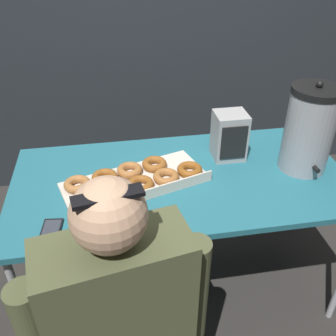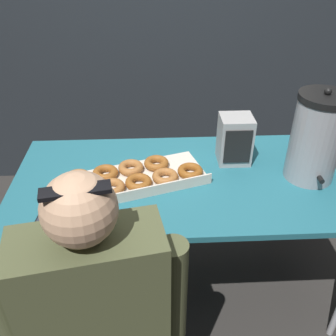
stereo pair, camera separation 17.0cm
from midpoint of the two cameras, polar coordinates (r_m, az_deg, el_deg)
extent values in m
plane|color=#2D2B28|center=(2.25, 4.01, -17.24)|extent=(12.00, 12.00, 0.00)
cube|color=#236675|center=(1.75, 4.93, -2.05)|extent=(1.56, 0.78, 0.03)
cylinder|color=#ADADB2|center=(1.82, -19.23, -18.61)|extent=(0.03, 0.03, 0.71)
cylinder|color=#ADADB2|center=(2.29, -15.30, -5.00)|extent=(0.03, 0.03, 0.71)
cylinder|color=#ADADB2|center=(2.43, 21.01, -3.77)|extent=(0.03, 0.03, 0.71)
cube|color=beige|center=(1.71, -2.25, -1.85)|extent=(0.70, 0.45, 0.02)
cube|color=beige|center=(1.60, -0.81, -3.69)|extent=(0.62, 0.20, 0.04)
torus|color=brown|center=(1.60, -10.13, -4.08)|extent=(0.15, 0.15, 0.04)
torus|color=#9F622F|center=(1.63, -5.68, -3.06)|extent=(0.16, 0.16, 0.04)
torus|color=brown|center=(1.65, -1.59, -2.29)|extent=(0.17, 0.17, 0.04)
torus|color=#A06330|center=(1.69, 2.44, -1.41)|extent=(0.16, 0.16, 0.04)
torus|color=brown|center=(1.73, 6.22, -0.57)|extent=(0.14, 0.14, 0.04)
torus|color=#A76A37|center=(1.71, -10.87, -1.58)|extent=(0.17, 0.17, 0.04)
torus|color=brown|center=(1.72, -6.77, -0.85)|extent=(0.14, 0.14, 0.04)
torus|color=#A26532|center=(1.75, -2.94, -0.03)|extent=(0.17, 0.17, 0.04)
torus|color=brown|center=(1.78, 0.94, 0.65)|extent=(0.14, 0.14, 0.04)
cylinder|color=#939399|center=(1.81, 24.14, 3.75)|extent=(0.22, 0.22, 0.38)
cylinder|color=black|center=(1.72, 25.69, 9.58)|extent=(0.23, 0.23, 0.03)
sphere|color=black|center=(1.72, 25.91, 10.40)|extent=(0.03, 0.03, 0.03)
cylinder|color=black|center=(1.78, 24.70, -1.51)|extent=(0.02, 0.06, 0.02)
cube|color=black|center=(1.54, -15.37, -8.10)|extent=(0.09, 0.15, 0.01)
cube|color=#2D333D|center=(1.54, -15.40, -7.94)|extent=(0.08, 0.13, 0.00)
cube|color=#9E9E9E|center=(1.85, 12.75, 4.20)|extent=(0.15, 0.14, 0.24)
cube|color=black|center=(1.79, 13.29, 3.04)|extent=(0.13, 0.01, 0.17)
cube|color=#4C5133|center=(1.28, -7.13, -19.73)|extent=(0.48, 0.28, 0.56)
sphere|color=tan|center=(1.00, -8.65, -6.44)|extent=(0.21, 0.21, 0.21)
cube|color=black|center=(0.93, -8.91, -3.61)|extent=(0.18, 0.08, 0.01)
cylinder|color=#4C5133|center=(1.33, 4.57, -18.56)|extent=(0.10, 0.10, 0.45)
cylinder|color=#4C5133|center=(1.32, -18.94, -21.58)|extent=(0.10, 0.10, 0.45)
camera|label=1|loc=(0.08, -87.14, 1.91)|focal=40.00mm
camera|label=2|loc=(0.08, 92.86, -1.91)|focal=40.00mm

